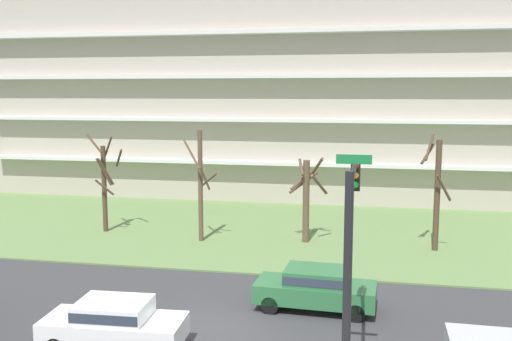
% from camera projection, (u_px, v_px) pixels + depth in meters
% --- Properties ---
extents(ground, '(160.00, 160.00, 0.00)m').
position_uv_depth(ground, '(208.00, 329.00, 19.41)').
color(ground, '#38383A').
extents(grass_lawn_strip, '(80.00, 16.00, 0.08)m').
position_uv_depth(grass_lawn_strip, '(275.00, 231.00, 33.01)').
color(grass_lawn_strip, '#66844C').
rests_on(grass_lawn_strip, ground).
extents(apartment_building, '(48.00, 12.36, 15.07)m').
position_uv_depth(apartment_building, '(303.00, 98.00, 45.31)').
color(apartment_building, '#B2A899').
rests_on(apartment_building, ground).
extents(tree_far_left, '(2.14, 2.14, 5.69)m').
position_uv_depth(tree_far_left, '(105.00, 182.00, 32.35)').
color(tree_far_left, '#4C3828').
rests_on(tree_far_left, ground).
extents(tree_left, '(1.80, 1.81, 6.01)m').
position_uv_depth(tree_left, '(201.00, 184.00, 30.25)').
color(tree_left, brown).
rests_on(tree_left, ground).
extents(tree_center, '(2.14, 2.15, 4.64)m').
position_uv_depth(tree_center, '(307.00, 196.00, 30.15)').
color(tree_center, brown).
rests_on(tree_center, ground).
extents(tree_right, '(1.60, 1.60, 5.92)m').
position_uv_depth(tree_right, '(437.00, 192.00, 28.44)').
color(tree_right, '#4C3828').
rests_on(tree_right, ground).
extents(sedan_white_near_left, '(4.48, 2.01, 1.57)m').
position_uv_depth(sedan_white_near_left, '(114.00, 322.00, 17.82)').
color(sedan_white_near_left, white).
rests_on(sedan_white_near_left, ground).
extents(sedan_green_near_right, '(4.49, 2.02, 1.57)m').
position_uv_depth(sedan_green_near_right, '(315.00, 287.00, 21.07)').
color(sedan_green_near_right, '#2D6B3D').
rests_on(sedan_green_near_right, ground).
extents(traffic_signal_mast, '(0.90, 6.04, 6.46)m').
position_uv_depth(traffic_signal_mast, '(351.00, 243.00, 13.45)').
color(traffic_signal_mast, black).
rests_on(traffic_signal_mast, ground).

